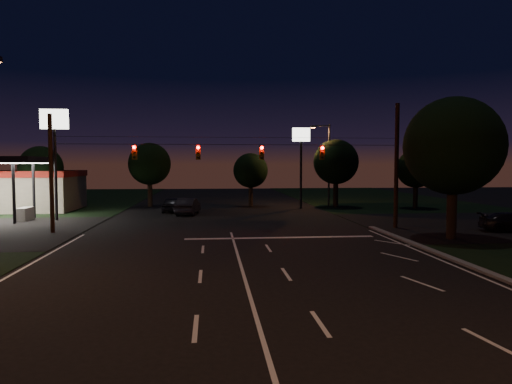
{
  "coord_description": "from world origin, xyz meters",
  "views": [
    {
      "loc": [
        -1.34,
        -16.76,
        4.63
      ],
      "look_at": [
        1.3,
        9.93,
        3.0
      ],
      "focal_mm": 32.0,
      "sensor_mm": 36.0,
      "label": 1
    }
  ],
  "objects": [
    {
      "name": "gas_station",
      "position": [
        -21.86,
        30.39,
        2.38
      ],
      "size": [
        14.2,
        16.1,
        5.25
      ],
      "color": "gray",
      "rests_on": "ground"
    },
    {
      "name": "utility_pole_left",
      "position": [
        -12.0,
        15.0,
        0.0
      ],
      "size": [
        0.28,
        0.28,
        8.0
      ],
      "primitive_type": "cylinder",
      "color": "black",
      "rests_on": "ground"
    },
    {
      "name": "pole_sign_left_near",
      "position": [
        -14.0,
        22.0,
        6.98
      ],
      "size": [
        2.2,
        0.3,
        9.1
      ],
      "color": "black",
      "rests_on": "ground"
    },
    {
      "name": "street_light_right_far",
      "position": [
        11.24,
        32.0,
        5.24
      ],
      "size": [
        2.2,
        0.35,
        9.0
      ],
      "color": "black",
      "rests_on": "ground"
    },
    {
      "name": "car_oncoming_b",
      "position": [
        -3.47,
        25.65,
        0.76
      ],
      "size": [
        2.27,
        4.79,
        1.52
      ],
      "primitive_type": "imported",
      "rotation": [
        0.0,
        0.0,
        2.99
      ],
      "color": "black",
      "rests_on": "ground"
    },
    {
      "name": "ground",
      "position": [
        0.0,
        0.0,
        0.0
      ],
      "size": [
        140.0,
        140.0,
        0.0
      ],
      "primitive_type": "plane",
      "color": "black",
      "rests_on": "ground"
    },
    {
      "name": "cross_street_right",
      "position": [
        20.0,
        16.0,
        0.0
      ],
      "size": [
        20.0,
        16.0,
        0.02
      ],
      "primitive_type": "cube",
      "color": "black",
      "rests_on": "ground"
    },
    {
      "name": "tree_right_near",
      "position": [
        13.53,
        10.17,
        5.68
      ],
      "size": [
        6.0,
        6.0,
        8.76
      ],
      "color": "black",
      "rests_on": "ground"
    },
    {
      "name": "center_line",
      "position": [
        0.0,
        -6.0,
        0.01
      ],
      "size": [
        0.14,
        40.0,
        0.01
      ],
      "primitive_type": "cube",
      "color": "silver",
      "rests_on": "ground"
    },
    {
      "name": "stop_bar",
      "position": [
        3.0,
        11.5,
        0.01
      ],
      "size": [
        12.0,
        0.5,
        0.01
      ],
      "primitive_type": "cube",
      "color": "silver",
      "rests_on": "ground"
    },
    {
      "name": "tree_far_b",
      "position": [
        -7.98,
        34.13,
        4.61
      ],
      "size": [
        4.6,
        4.6,
        6.98
      ],
      "color": "black",
      "rests_on": "ground"
    },
    {
      "name": "tree_far_d",
      "position": [
        12.02,
        31.13,
        4.83
      ],
      "size": [
        4.8,
        4.8,
        7.3
      ],
      "color": "black",
      "rests_on": "ground"
    },
    {
      "name": "signal_span",
      "position": [
        -0.0,
        14.96,
        5.5
      ],
      "size": [
        24.0,
        0.4,
        1.56
      ],
      "color": "black",
      "rests_on": "ground"
    },
    {
      "name": "tree_far_e",
      "position": [
        20.02,
        29.11,
        4.11
      ],
      "size": [
        4.0,
        4.0,
        6.18
      ],
      "color": "black",
      "rests_on": "ground"
    },
    {
      "name": "car_oncoming_a",
      "position": [
        -5.06,
        28.0,
        0.73
      ],
      "size": [
        1.97,
        4.37,
        1.46
      ],
      "primitive_type": "imported",
      "rotation": [
        0.0,
        0.0,
        3.08
      ],
      "color": "black",
      "rests_on": "ground"
    },
    {
      "name": "tree_far_a",
      "position": [
        -17.98,
        30.12,
        4.26
      ],
      "size": [
        4.2,
        4.2,
        6.42
      ],
      "color": "black",
      "rests_on": "ground"
    },
    {
      "name": "utility_pole_right",
      "position": [
        12.0,
        15.0,
        0.0
      ],
      "size": [
        0.3,
        0.3,
        9.0
      ],
      "primitive_type": "cylinder",
      "color": "black",
      "rests_on": "ground"
    },
    {
      "name": "pole_sign_right",
      "position": [
        8.0,
        30.0,
        6.24
      ],
      "size": [
        1.8,
        0.3,
        8.4
      ],
      "color": "black",
      "rests_on": "ground"
    },
    {
      "name": "tree_far_c",
      "position": [
        3.02,
        33.1,
        3.9
      ],
      "size": [
        3.8,
        3.8,
        5.86
      ],
      "color": "black",
      "rests_on": "ground"
    }
  ]
}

